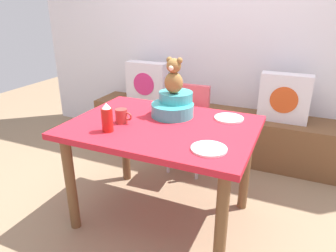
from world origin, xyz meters
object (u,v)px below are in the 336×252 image
(pillow_floral_right, at_px, (284,98))
(coffee_mug, at_px, (122,116))
(dining_table, at_px, (162,139))
(ketchup_bottle, at_px, (107,118))
(dinner_plate_far, at_px, (229,118))
(highchair, at_px, (189,117))
(pillow_floral_left, at_px, (147,83))
(infant_seat_teal, at_px, (174,105))
(book_stack, at_px, (192,104))
(dinner_plate_near, at_px, (209,149))
(teddy_bear, at_px, (174,77))

(pillow_floral_right, xyz_separation_m, coffee_mug, (-0.94, -1.26, 0.11))
(dining_table, bearing_deg, ketchup_bottle, -136.75)
(dining_table, distance_m, dinner_plate_far, 0.49)
(dinner_plate_far, bearing_deg, dining_table, -144.12)
(highchair, height_order, dinner_plate_far, highchair)
(pillow_floral_left, height_order, infant_seat_teal, same)
(book_stack, height_order, coffee_mug, coffee_mug)
(highchair, bearing_deg, dining_table, -83.83)
(infant_seat_teal, bearing_deg, dinner_plate_near, -48.14)
(pillow_floral_right, relative_size, coffee_mug, 3.67)
(highchair, bearing_deg, dinner_plate_far, -45.99)
(pillow_floral_right, relative_size, teddy_bear, 1.76)
(pillow_floral_right, height_order, book_stack, pillow_floral_right)
(ketchup_bottle, xyz_separation_m, coffee_mug, (0.00, 0.16, -0.04))
(dinner_plate_near, bearing_deg, infant_seat_teal, 131.86)
(teddy_bear, bearing_deg, coffee_mug, -132.78)
(dinner_plate_near, bearing_deg, highchair, 115.61)
(teddy_bear, relative_size, dinner_plate_near, 1.25)
(pillow_floral_right, distance_m, ketchup_bottle, 1.70)
(dining_table, height_order, dinner_plate_near, dinner_plate_near)
(infant_seat_teal, bearing_deg, ketchup_bottle, -120.90)
(pillow_floral_right, relative_size, ketchup_bottle, 2.38)
(dining_table, relative_size, dinner_plate_near, 6.09)
(teddy_bear, bearing_deg, highchair, 98.77)
(book_stack, xyz_separation_m, dinner_plate_far, (0.60, -0.92, 0.25))
(book_stack, relative_size, ketchup_bottle, 1.08)
(pillow_floral_left, distance_m, pillow_floral_right, 1.41)
(highchair, distance_m, dinner_plate_far, 0.70)
(book_stack, relative_size, infant_seat_teal, 0.61)
(dinner_plate_far, bearing_deg, ketchup_bottle, -140.96)
(teddy_bear, bearing_deg, pillow_floral_right, 55.25)
(highchair, relative_size, coffee_mug, 6.58)
(pillow_floral_left, height_order, dinner_plate_far, pillow_floral_left)
(teddy_bear, xyz_separation_m, dinner_plate_far, (0.38, 0.08, -0.27))
(coffee_mug, bearing_deg, dinner_plate_far, 29.52)
(pillow_floral_left, distance_m, highchair, 0.78)
(pillow_floral_left, relative_size, highchair, 0.56)
(pillow_floral_left, xyz_separation_m, dining_table, (0.73, -1.17, -0.05))
(highchair, relative_size, teddy_bear, 3.16)
(highchair, bearing_deg, pillow_floral_left, 147.16)
(ketchup_bottle, xyz_separation_m, dinner_plate_far, (0.64, 0.52, -0.08))
(dining_table, xyz_separation_m, highchair, (-0.08, 0.76, -0.11))
(infant_seat_teal, xyz_separation_m, dinner_plate_far, (0.38, 0.08, -0.07))
(infant_seat_teal, bearing_deg, book_stack, 102.42)
(dinner_plate_near, bearing_deg, ketchup_bottle, -179.72)
(pillow_floral_left, bearing_deg, dinner_plate_far, -38.96)
(ketchup_bottle, bearing_deg, pillow_floral_right, 56.40)
(dinner_plate_far, bearing_deg, pillow_floral_left, 141.04)
(dinner_plate_far, bearing_deg, highchair, 134.01)
(book_stack, bearing_deg, teddy_bear, -77.58)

